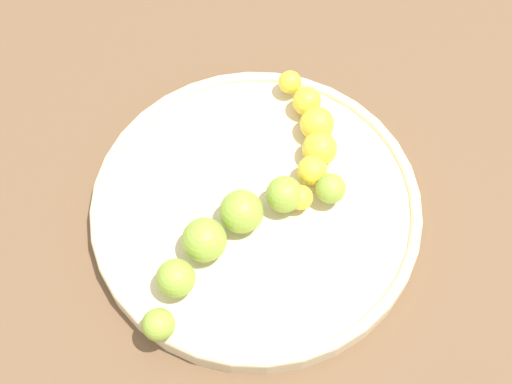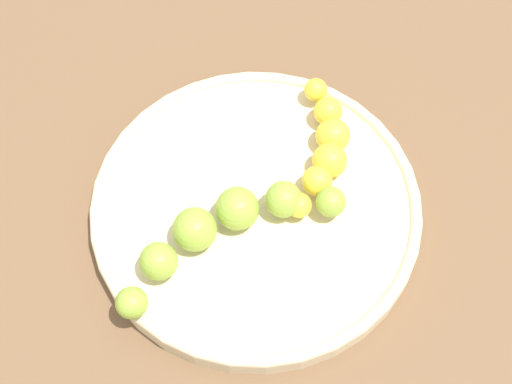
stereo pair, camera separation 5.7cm
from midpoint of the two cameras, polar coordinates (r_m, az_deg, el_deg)
The scene contains 4 objects.
ground_plane at distance 0.60m, azimuth -2.69°, elevation -2.01°, with size 2.40×2.40×0.00m, color brown.
fruit_bowl at distance 0.59m, azimuth -2.74°, elevation -1.46°, with size 0.28×0.28×0.02m.
banana_yellow at distance 0.60m, azimuth 1.81°, elevation 4.26°, with size 0.13×0.07×0.03m.
banana_green at distance 0.56m, azimuth -5.02°, elevation -3.59°, with size 0.09×0.19×0.04m.
Camera 1 is at (-0.25, 0.12, 0.54)m, focal length 49.78 mm.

